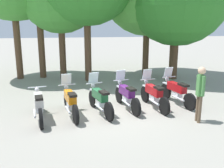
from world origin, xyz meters
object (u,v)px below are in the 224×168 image
motorcycle_3 (127,95)px  person_0 (200,90)px  motorcycle_4 (154,94)px  motorcycle_5 (176,91)px  motorcycle_1 (70,101)px  motorcycle_0 (39,105)px  motorcycle_2 (100,99)px

motorcycle_3 → person_0: person_0 is taller
motorcycle_4 → person_0: size_ratio=1.19×
motorcycle_5 → motorcycle_1: bearing=85.4°
motorcycle_4 → motorcycle_5: bearing=-83.0°
motorcycle_0 → person_0: 5.26m
motorcycle_3 → motorcycle_4: bearing=-103.7°
motorcycle_2 → motorcycle_1: bearing=79.3°
motorcycle_1 → motorcycle_5: (4.12, 0.67, 0.00)m
motorcycle_0 → motorcycle_5: motorcycle_5 is taller
motorcycle_2 → person_0: 3.38m
motorcycle_0 → motorcycle_1: bearing=-89.1°
person_0 → motorcycle_3: bearing=144.2°
motorcycle_3 → motorcycle_5: size_ratio=1.01×
motorcycle_1 → motorcycle_4: (3.09, 0.37, 0.00)m
motorcycle_5 → person_0: bearing=165.6°
motorcycle_1 → motorcycle_5: bearing=-92.2°
motorcycle_1 → motorcycle_3: bearing=-90.3°
motorcycle_5 → person_0: 1.96m
motorcycle_0 → person_0: bearing=-111.2°
motorcycle_0 → motorcycle_4: motorcycle_4 is taller
motorcycle_0 → motorcycle_3: motorcycle_3 is taller
motorcycle_0 → motorcycle_3: 3.15m
motorcycle_4 → person_0: bearing=-156.8°
motorcycle_2 → motorcycle_5: size_ratio=0.99×
motorcycle_3 → person_0: (2.04, -1.61, 0.57)m
motorcycle_2 → motorcycle_4: (2.07, 0.28, 0.00)m
motorcycle_0 → motorcycle_1: size_ratio=1.00×
person_0 → motorcycle_5: bearing=92.0°
motorcycle_2 → motorcycle_4: 2.08m
motorcycle_5 → person_0: (-0.02, -1.88, 0.57)m
motorcycle_5 → person_0: size_ratio=1.18×
motorcycle_1 → person_0: 4.31m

